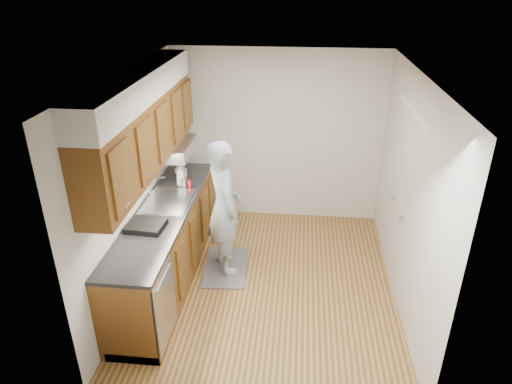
# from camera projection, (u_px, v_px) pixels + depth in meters

# --- Properties ---
(floor) EXTENTS (3.50, 3.50, 0.00)m
(floor) POSITION_uv_depth(u_px,v_px,m) (267.00, 282.00, 5.52)
(floor) COLOR #A1723D
(floor) RESTS_ON ground
(ceiling) EXTENTS (3.50, 3.50, 0.00)m
(ceiling) POSITION_uv_depth(u_px,v_px,m) (269.00, 74.00, 4.43)
(ceiling) COLOR white
(ceiling) RESTS_ON wall_left
(wall_left) EXTENTS (0.02, 3.50, 2.50)m
(wall_left) POSITION_uv_depth(u_px,v_px,m) (135.00, 184.00, 5.11)
(wall_left) COLOR beige
(wall_left) RESTS_ON floor
(wall_right) EXTENTS (0.02, 3.50, 2.50)m
(wall_right) POSITION_uv_depth(u_px,v_px,m) (408.00, 196.00, 4.84)
(wall_right) COLOR beige
(wall_right) RESTS_ON floor
(wall_back) EXTENTS (3.00, 0.02, 2.50)m
(wall_back) POSITION_uv_depth(u_px,v_px,m) (277.00, 137.00, 6.54)
(wall_back) COLOR beige
(wall_back) RESTS_ON floor
(counter) EXTENTS (0.64, 2.80, 1.30)m
(counter) POSITION_uv_depth(u_px,v_px,m) (167.00, 243.00, 5.42)
(counter) COLOR brown
(counter) RESTS_ON floor
(upper_cabinets) EXTENTS (0.47, 2.80, 1.21)m
(upper_cabinets) POSITION_uv_depth(u_px,v_px,m) (144.00, 123.00, 4.83)
(upper_cabinets) COLOR brown
(upper_cabinets) RESTS_ON wall_left
(closet_door) EXTENTS (0.02, 1.22, 2.05)m
(closet_door) POSITION_uv_depth(u_px,v_px,m) (399.00, 202.00, 5.21)
(closet_door) COLOR silver
(closet_door) RESTS_ON wall_right
(floor_mat) EXTENTS (0.59, 0.94, 0.02)m
(floor_mat) POSITION_uv_depth(u_px,v_px,m) (226.00, 267.00, 5.81)
(floor_mat) COLOR slate
(floor_mat) RESTS_ON floor
(person) EXTENTS (0.71, 0.81, 1.91)m
(person) POSITION_uv_depth(u_px,v_px,m) (224.00, 199.00, 5.38)
(person) COLOR #91A6B1
(person) RESTS_ON floor_mat
(soap_bottle_a) EXTENTS (0.13, 0.13, 0.30)m
(soap_bottle_a) POSITION_uv_depth(u_px,v_px,m) (181.00, 175.00, 5.74)
(soap_bottle_a) COLOR #B6BCC6
(soap_bottle_a) RESTS_ON counter
(soap_bottle_b) EXTENTS (0.10, 0.10, 0.18)m
(soap_bottle_b) POSITION_uv_depth(u_px,v_px,m) (183.00, 171.00, 5.99)
(soap_bottle_b) COLOR #B6BCC6
(soap_bottle_b) RESTS_ON counter
(soap_bottle_c) EXTENTS (0.20, 0.20, 0.19)m
(soap_bottle_c) POSITION_uv_depth(u_px,v_px,m) (180.00, 169.00, 6.05)
(soap_bottle_c) COLOR #B6BCC6
(soap_bottle_c) RESTS_ON counter
(soda_can) EXTENTS (0.07, 0.07, 0.10)m
(soda_can) POSITION_uv_depth(u_px,v_px,m) (190.00, 184.00, 5.71)
(soda_can) COLOR red
(soda_can) RESTS_ON counter
(steel_can) EXTENTS (0.09, 0.09, 0.13)m
(steel_can) POSITION_uv_depth(u_px,v_px,m) (184.00, 183.00, 5.72)
(steel_can) COLOR #A5A5AA
(steel_can) RESTS_ON counter
(dish_rack) EXTENTS (0.41, 0.35, 0.06)m
(dish_rack) POSITION_uv_depth(u_px,v_px,m) (146.00, 226.00, 4.83)
(dish_rack) COLOR black
(dish_rack) RESTS_ON counter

